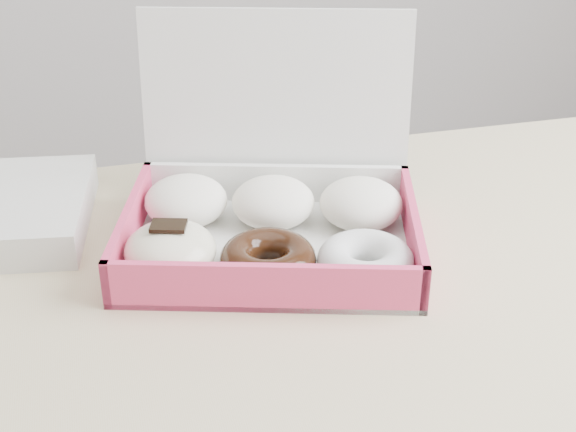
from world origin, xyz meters
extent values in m
cube|color=tan|center=(0.00, 0.00, 0.73)|extent=(1.20, 0.80, 0.04)
cylinder|color=tan|center=(0.55, 0.35, 0.35)|extent=(0.05, 0.05, 0.71)
cube|color=silver|center=(-0.01, 0.12, 0.75)|extent=(0.39, 0.33, 0.01)
cube|color=#D63861|center=(-0.04, 0.01, 0.78)|extent=(0.32, 0.10, 0.05)
cube|color=silver|center=(0.02, 0.23, 0.78)|extent=(0.32, 0.10, 0.05)
cube|color=#D63861|center=(-0.16, 0.16, 0.78)|extent=(0.08, 0.23, 0.05)
cube|color=#D63861|center=(0.14, 0.07, 0.78)|extent=(0.08, 0.23, 0.05)
cube|color=silver|center=(0.03, 0.25, 0.87)|extent=(0.33, 0.12, 0.24)
ellipsoid|color=white|center=(-0.09, 0.20, 0.78)|extent=(0.12, 0.12, 0.06)
ellipsoid|color=white|center=(0.01, 0.17, 0.78)|extent=(0.12, 0.12, 0.06)
ellipsoid|color=white|center=(0.11, 0.14, 0.78)|extent=(0.12, 0.12, 0.06)
ellipsoid|color=beige|center=(-0.13, 0.09, 0.78)|extent=(0.12, 0.12, 0.06)
cube|color=black|center=(-0.13, 0.09, 0.81)|extent=(0.04, 0.04, 0.00)
torus|color=black|center=(-0.03, 0.06, 0.77)|extent=(0.13, 0.13, 0.04)
torus|color=white|center=(0.07, 0.03, 0.77)|extent=(0.13, 0.13, 0.04)
camera|label=1|loc=(-0.19, -0.65, 1.23)|focal=50.00mm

